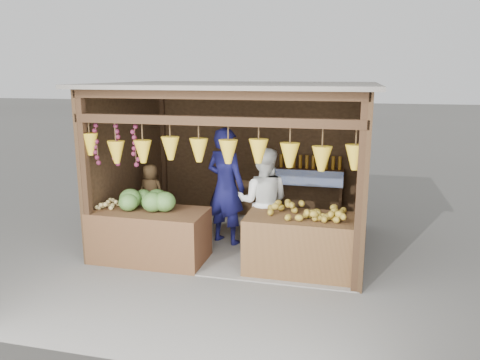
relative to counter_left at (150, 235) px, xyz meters
name	(u,v)px	position (x,y,z in m)	size (l,w,h in m)	color
ground	(239,242)	(1.14, 1.08, -0.39)	(80.00, 80.00, 0.00)	#514F49
stall_structure	(236,146)	(1.10, 1.04, 1.27)	(4.30, 3.30, 2.66)	slate
back_shelf	(309,179)	(2.19, 2.36, 0.48)	(1.25, 0.32, 1.32)	#382314
counter_left	(150,235)	(0.00, 0.00, 0.00)	(1.73, 0.85, 0.79)	#4E2C1A
counter_right	(304,244)	(2.34, 0.11, 0.02)	(1.66, 0.85, 0.83)	#482D18
stool	(153,226)	(-0.46, 1.10, -0.25)	(0.31, 0.31, 0.29)	black
man_standing	(226,186)	(0.93, 0.99, 0.59)	(0.72, 0.47, 1.97)	#131247
woman_standing	(263,202)	(1.63, 0.66, 0.46)	(0.83, 0.65, 1.71)	white
vendor_seated	(151,192)	(-0.46, 1.10, 0.38)	(0.48, 0.31, 0.98)	brown
melon_pile	(146,199)	(-0.05, 0.04, 0.55)	(1.00, 0.50, 0.32)	#1C4C14
tanfruit_pile	(108,204)	(-0.66, -0.01, 0.46)	(0.34, 0.40, 0.13)	tan
mango_pile	(307,209)	(2.37, 0.12, 0.55)	(1.40, 0.64, 0.22)	#A95D16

